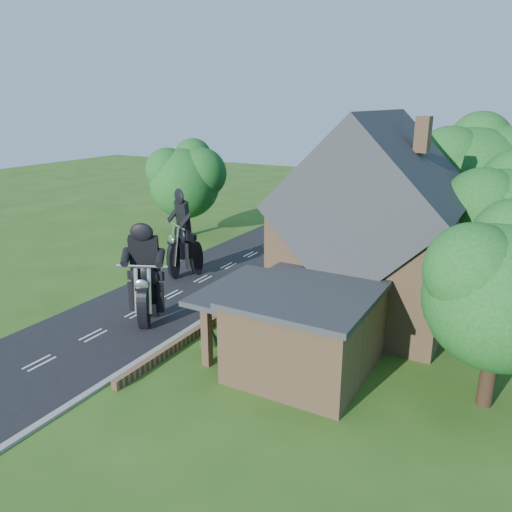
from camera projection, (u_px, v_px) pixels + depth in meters
The scene contains 17 objects.
ground at pixel (137, 313), 26.16m from camera, with size 120.00×120.00×0.00m, color #2A5016.
road at pixel (137, 313), 26.15m from camera, with size 7.00×80.00×0.02m, color black.
kerb at pixel (193, 327), 24.43m from camera, with size 0.30×80.00×0.12m, color gray.
garden_wall at pixel (255, 294), 28.25m from camera, with size 0.30×22.00×0.40m, color brown.
house at pixel (372, 233), 24.96m from camera, with size 9.54×8.64×10.24m.
annex at pixel (304, 328), 20.35m from camera, with size 7.05×5.94×3.44m.
tree_behind_house at pixel (480, 175), 31.12m from camera, with size 7.81×7.20×10.08m.
tree_behind_left at pixel (388, 175), 34.90m from camera, with size 6.94×6.40×9.16m.
tree_far_road at pixel (189, 177), 39.68m from camera, with size 6.08×5.60×7.84m.
shrub_a at pixel (209, 333), 22.68m from camera, with size 0.90×0.90×1.10m, color #113614.
shrub_b at pixel (238, 314), 24.76m from camera, with size 0.90×0.90×1.10m, color #113614.
shrub_c at pixel (262, 297), 26.84m from camera, with size 0.90×0.90×1.10m, color #113614.
shrub_d at pixel (300, 271), 31.01m from camera, with size 0.90×0.90×1.10m, color #113614.
shrub_e at pixel (316, 260), 33.09m from camera, with size 0.90×0.90×1.10m, color #113614.
shrub_f at pixel (330, 251), 35.17m from camera, with size 0.90×0.90×1.10m, color #113614.
motorcycle_lead at pixel (148, 309), 24.76m from camera, with size 0.42×1.67×1.55m, color black, non-canonical shape.
motorcycle_follow at pixel (185, 264), 31.42m from camera, with size 0.46×1.81×1.69m, color black, non-canonical shape.
Camera 1 is at (17.26, -17.94, 10.62)m, focal length 35.00 mm.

